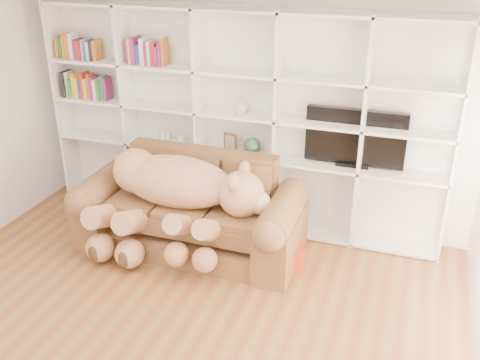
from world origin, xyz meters
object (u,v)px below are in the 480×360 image
at_px(gift_box, 289,257).
at_px(tv, 355,138).
at_px(teddy_bear, 174,194).
at_px(sofa, 191,214).

distance_m(gift_box, tv, 1.38).
distance_m(teddy_bear, tv, 1.92).
bearing_deg(tv, teddy_bear, -151.18).
height_order(sofa, tv, tv).
xyz_separation_m(teddy_bear, gift_box, (1.18, 0.13, -0.57)).
relative_size(sofa, tv, 2.29).
distance_m(sofa, gift_box, 1.12).
relative_size(teddy_bear, gift_box, 6.39).
relative_size(gift_box, tv, 0.27).
relative_size(sofa, gift_box, 8.38).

